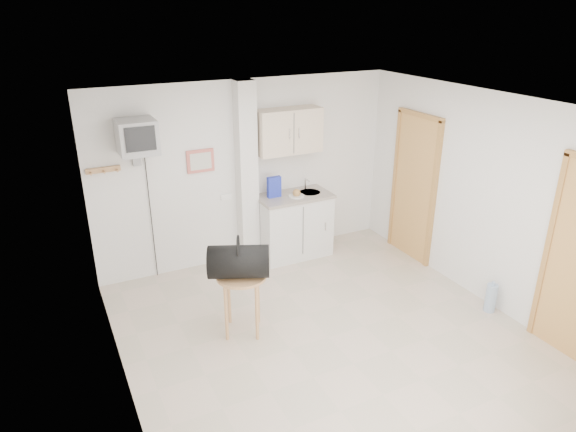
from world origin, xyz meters
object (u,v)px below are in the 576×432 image
round_table (242,284)px  duffel_bag (239,261)px  water_bottle (491,298)px  crt_television (137,138)px

round_table → duffel_bag: 0.30m
round_table → water_bottle: 2.94m
round_table → water_bottle: bearing=-18.5°
crt_television → round_table: bearing=-65.9°
crt_television → water_bottle: crt_television is taller
crt_television → water_bottle: bearing=-35.1°
round_table → water_bottle: (2.76, -0.92, -0.41)m
crt_television → duffel_bag: size_ratio=2.97×
crt_television → water_bottle: 4.55m
crt_television → duffel_bag: crt_television is taller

